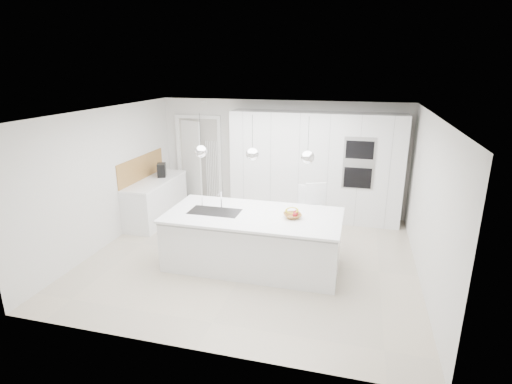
% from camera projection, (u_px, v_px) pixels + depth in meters
% --- Properties ---
extents(floor, '(5.50, 5.50, 0.00)m').
position_uv_depth(floor, '(252.00, 257.00, 7.00)').
color(floor, beige).
rests_on(floor, ground).
extents(wall_back, '(5.50, 0.00, 5.50)m').
position_uv_depth(wall_back, '(281.00, 157.00, 8.93)').
color(wall_back, silver).
rests_on(wall_back, ground).
extents(wall_left, '(0.00, 5.00, 5.00)m').
position_uv_depth(wall_left, '(106.00, 178.00, 7.29)').
color(wall_left, silver).
rests_on(wall_left, ground).
extents(ceiling, '(5.50, 5.50, 0.00)m').
position_uv_depth(ceiling, '(251.00, 112.00, 6.25)').
color(ceiling, white).
rests_on(ceiling, wall_back).
extents(tall_cabinets, '(3.60, 0.60, 2.30)m').
position_uv_depth(tall_cabinets, '(315.00, 167.00, 8.49)').
color(tall_cabinets, white).
rests_on(tall_cabinets, floor).
extents(oven_stack, '(0.62, 0.04, 1.05)m').
position_uv_depth(oven_stack, '(359.00, 163.00, 7.93)').
color(oven_stack, '#A5A5A8').
rests_on(oven_stack, tall_cabinets).
extents(doorway_frame, '(1.11, 0.08, 2.13)m').
position_uv_depth(doorway_frame, '(200.00, 162.00, 9.44)').
color(doorway_frame, white).
rests_on(doorway_frame, floor).
extents(hallway_door, '(0.76, 0.38, 2.00)m').
position_uv_depth(hallway_door, '(189.00, 163.00, 9.46)').
color(hallway_door, white).
rests_on(hallway_door, floor).
extents(radiator, '(0.32, 0.04, 1.40)m').
position_uv_depth(radiator, '(212.00, 170.00, 9.41)').
color(radiator, white).
rests_on(radiator, floor).
extents(left_base_cabinets, '(0.60, 1.80, 0.86)m').
position_uv_depth(left_base_cabinets, '(156.00, 201.00, 8.57)').
color(left_base_cabinets, white).
rests_on(left_base_cabinets, floor).
extents(left_worktop, '(0.62, 1.82, 0.04)m').
position_uv_depth(left_worktop, '(155.00, 181.00, 8.43)').
color(left_worktop, white).
rests_on(left_worktop, left_base_cabinets).
extents(oak_backsplash, '(0.02, 1.80, 0.50)m').
position_uv_depth(oak_backsplash, '(141.00, 168.00, 8.42)').
color(oak_backsplash, '#AF7A38').
rests_on(oak_backsplash, wall_left).
extents(island_base, '(2.80, 1.20, 0.86)m').
position_uv_depth(island_base, '(253.00, 242.00, 6.57)').
color(island_base, white).
rests_on(island_base, floor).
extents(island_worktop, '(2.84, 1.40, 0.04)m').
position_uv_depth(island_worktop, '(253.00, 215.00, 6.48)').
color(island_worktop, white).
rests_on(island_worktop, island_base).
extents(island_sink, '(0.84, 0.44, 0.18)m').
position_uv_depth(island_sink, '(215.00, 216.00, 6.61)').
color(island_sink, '#3F3F42').
rests_on(island_sink, island_worktop).
extents(island_tap, '(0.02, 0.02, 0.30)m').
position_uv_depth(island_tap, '(221.00, 199.00, 6.71)').
color(island_tap, white).
rests_on(island_tap, island_worktop).
extents(pendant_left, '(0.20, 0.20, 0.20)m').
position_uv_depth(pendant_left, '(201.00, 151.00, 6.33)').
color(pendant_left, white).
rests_on(pendant_left, ceiling).
extents(pendant_mid, '(0.20, 0.20, 0.20)m').
position_uv_depth(pendant_mid, '(252.00, 154.00, 6.13)').
color(pendant_mid, white).
rests_on(pendant_mid, ceiling).
extents(pendant_right, '(0.20, 0.20, 0.20)m').
position_uv_depth(pendant_right, '(308.00, 157.00, 5.93)').
color(pendant_right, white).
rests_on(pendant_right, ceiling).
extents(fruit_bowl, '(0.37, 0.37, 0.07)m').
position_uv_depth(fruit_bowl, '(292.00, 216.00, 6.31)').
color(fruit_bowl, '#AF7A38').
rests_on(fruit_bowl, island_worktop).
extents(espresso_machine, '(0.26, 0.31, 0.29)m').
position_uv_depth(espresso_machine, '(162.00, 170.00, 8.65)').
color(espresso_machine, black).
rests_on(espresso_machine, left_worktop).
extents(bar_stool_left, '(0.46, 0.57, 1.11)m').
position_uv_depth(bar_stool_left, '(305.00, 217.00, 7.28)').
color(bar_stool_left, white).
rests_on(bar_stool_left, floor).
extents(bar_stool_right, '(0.56, 0.65, 1.19)m').
position_uv_depth(bar_stool_right, '(314.00, 218.00, 7.16)').
color(bar_stool_right, white).
rests_on(bar_stool_right, floor).
extents(apple_a, '(0.08, 0.08, 0.08)m').
position_uv_depth(apple_a, '(296.00, 213.00, 6.33)').
color(apple_a, '#A91922').
rests_on(apple_a, fruit_bowl).
extents(apple_b, '(0.08, 0.08, 0.08)m').
position_uv_depth(apple_b, '(295.00, 215.00, 6.25)').
color(apple_b, '#A91922').
rests_on(apple_b, fruit_bowl).
extents(banana_bunch, '(0.24, 0.17, 0.22)m').
position_uv_depth(banana_bunch, '(292.00, 210.00, 6.29)').
color(banana_bunch, yellow).
rests_on(banana_bunch, fruit_bowl).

